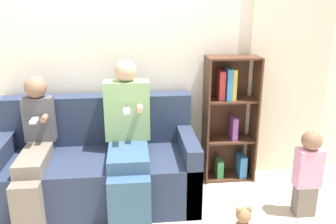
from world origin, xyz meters
The scene contains 7 objects.
back_wall centered at (0.00, 0.95, 1.27)m, with size 10.00×0.06×2.55m.
curtain_panel centered at (1.75, 0.90, 1.04)m, with size 0.82×0.04×2.09m.
couch centered at (-0.12, 0.51, 0.31)m, with size 1.73×0.82×0.90m.
adult_seated centered at (0.15, 0.38, 0.65)m, with size 0.39×0.74×1.26m.
child_seated centered at (-0.62, 0.36, 0.58)m, with size 0.26×0.76×1.13m.
toddler_standing centered at (1.61, 0.07, 0.40)m, with size 0.21×0.16×0.76m.
bookshelf centered at (1.14, 0.81, 0.63)m, with size 0.50×0.27×1.24m.
Camera 1 is at (0.19, -2.43, 1.75)m, focal length 38.00 mm.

